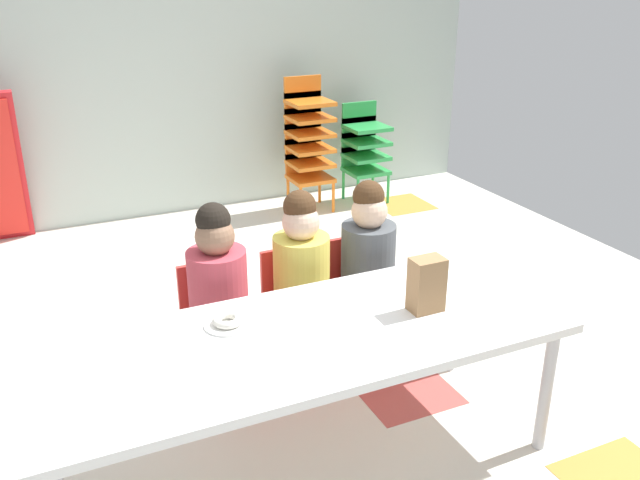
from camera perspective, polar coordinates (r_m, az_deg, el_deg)
ground_plane at (r=3.46m, az=-3.27°, el=-10.38°), size 5.32×4.92×0.02m
back_wall at (r=5.31m, az=-14.00°, el=16.08°), size 5.32×0.10×2.67m
craft_table at (r=2.56m, az=-1.34°, el=-8.72°), size 1.98×0.76×0.59m
seated_child_near_camera at (r=3.02m, az=-8.58°, el=-3.61°), size 0.32×0.31×0.92m
seated_child_middle_seat at (r=3.13m, az=-1.62°, el=-2.31°), size 0.33×0.33×0.92m
seated_child_far_right at (r=3.27m, az=3.97°, el=-1.24°), size 0.32×0.32×0.92m
kid_chair_orange_stack at (r=5.37m, az=-1.01°, el=8.52°), size 0.32×0.30×1.04m
kid_chair_green_stack at (r=5.61m, az=3.70°, el=7.82°), size 0.32×0.30×0.80m
paper_bag_brown at (r=2.68m, az=8.89°, el=-3.70°), size 0.13×0.09×0.22m
paper_plate_near_edge at (r=2.61m, az=-7.71°, el=-7.01°), size 0.18×0.18×0.01m
donut_powdered_on_plate at (r=2.60m, az=-7.73°, el=-6.64°), size 0.11×0.11×0.03m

